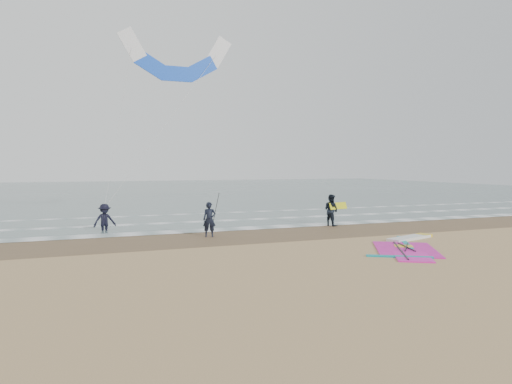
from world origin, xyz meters
name	(u,v)px	position (x,y,z in m)	size (l,w,h in m)	color
ground	(320,257)	(0.00, 0.00, 0.00)	(120.00, 120.00, 0.00)	tan
sea_water	(150,191)	(0.00, 48.00, 0.01)	(120.00, 80.00, 0.02)	#47605E
wet_sand_band	(263,234)	(0.00, 6.00, 0.00)	(120.00, 5.00, 0.01)	brown
foam_waterline	(235,223)	(0.00, 10.44, 0.03)	(120.00, 9.15, 0.02)	white
windsurf_rig	(408,246)	(4.52, 0.56, 0.04)	(5.74, 5.43, 0.14)	white
person_standing	(209,220)	(-2.71, 6.13, 0.85)	(0.62, 0.41, 1.70)	black
person_walking	(331,210)	(4.83, 7.60, 0.90)	(0.88, 0.68, 1.81)	black
person_wading	(105,214)	(-7.36, 10.05, 0.89)	(1.15, 0.66, 1.79)	black
held_pole	(215,211)	(-2.41, 6.13, 1.24)	(0.17, 0.86, 1.82)	black
carried_kiteboard	(338,206)	(5.23, 7.50, 1.15)	(1.30, 0.51, 0.39)	yellow
surf_kite	(176,61)	(-3.02, 12.43, 9.67)	(7.80, 2.45, 10.25)	white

